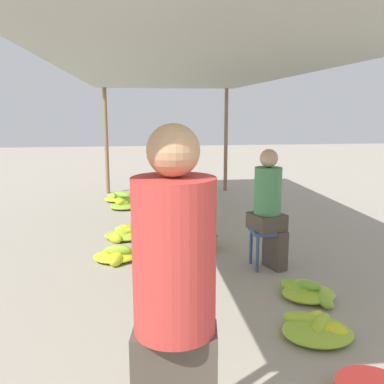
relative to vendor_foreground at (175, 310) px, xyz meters
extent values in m
cylinder|color=olive|center=(-0.76, 7.41, 0.22)|extent=(0.08, 0.08, 2.22)
cylinder|color=olive|center=(1.80, 7.41, 0.22)|extent=(0.08, 0.08, 2.22)
cube|color=#9EA399|center=(0.52, 3.59, 1.34)|extent=(2.96, 8.03, 0.04)
cylinder|color=#BF3833|center=(0.00, 0.00, 0.25)|extent=(0.41, 0.41, 0.69)
sphere|color=tan|center=(0.00, 0.00, 0.71)|extent=(0.23, 0.23, 0.23)
cube|color=#384C84|center=(1.28, 2.72, -0.46)|extent=(0.34, 0.34, 0.04)
cylinder|color=#384C84|center=(1.15, 2.59, -0.69)|extent=(0.04, 0.04, 0.41)
cylinder|color=#384C84|center=(1.42, 2.59, -0.69)|extent=(0.04, 0.04, 0.41)
cylinder|color=#384C84|center=(1.15, 2.86, -0.69)|extent=(0.04, 0.04, 0.41)
cylinder|color=#384C84|center=(1.42, 2.86, -0.69)|extent=(0.04, 0.04, 0.41)
cube|color=#4C4238|center=(1.38, 2.69, -0.67)|extent=(0.23, 0.33, 0.45)
cube|color=#4C4238|center=(1.28, 2.72, -0.35)|extent=(0.43, 0.43, 0.18)
cylinder|color=#4C8C59|center=(1.28, 2.72, 0.00)|extent=(0.38, 0.38, 0.52)
sphere|color=tan|center=(1.28, 2.72, 0.36)|extent=(0.20, 0.20, 0.20)
ellipsoid|color=#8CBC33|center=(-0.60, 6.51, -0.78)|extent=(0.15, 0.28, 0.14)
ellipsoid|color=#B6CD2C|center=(-0.51, 6.55, -0.76)|extent=(0.29, 0.13, 0.14)
ellipsoid|color=#7DB636|center=(-0.44, 6.58, -0.75)|extent=(0.26, 0.24, 0.12)
ellipsoid|color=#B1CB2D|center=(-0.58, 6.70, -0.80)|extent=(0.32, 0.15, 0.10)
ellipsoid|color=#7EB735|center=(-0.59, 6.51, -0.80)|extent=(0.33, 0.19, 0.10)
ellipsoid|color=yellow|center=(-0.52, 6.53, -0.84)|extent=(0.51, 0.45, 0.10)
ellipsoid|color=yellow|center=(-0.34, 6.06, -0.82)|extent=(0.29, 0.32, 0.13)
ellipsoid|color=#85B934|center=(-0.34, 5.96, -0.74)|extent=(0.23, 0.18, 0.11)
ellipsoid|color=#7EB736|center=(-0.39, 5.87, -0.63)|extent=(0.33, 0.29, 0.10)
ellipsoid|color=#B5CD2C|center=(-0.37, 5.94, -0.73)|extent=(0.25, 0.22, 0.14)
ellipsoid|color=#CAD528|center=(-0.42, 5.88, -0.75)|extent=(0.30, 0.33, 0.13)
ellipsoid|color=#96C031|center=(-0.43, 5.85, -0.75)|extent=(0.27, 0.20, 0.14)
ellipsoid|color=#8EBD33|center=(-0.39, 5.87, -0.79)|extent=(0.32, 0.25, 0.13)
ellipsoid|color=#93BF32|center=(-0.39, 5.87, -0.84)|extent=(0.51, 0.45, 0.10)
ellipsoid|color=#99C231|center=(-0.39, 3.14, -0.75)|extent=(0.33, 0.15, 0.12)
ellipsoid|color=yellow|center=(-0.42, 3.14, -0.83)|extent=(0.25, 0.32, 0.13)
ellipsoid|color=yellow|center=(-0.41, 2.98, -0.83)|extent=(0.23, 0.25, 0.13)
ellipsoid|color=#B5CD2C|center=(-0.48, 3.22, -0.82)|extent=(0.21, 0.16, 0.15)
ellipsoid|color=#C5D329|center=(-0.29, 3.21, -0.82)|extent=(0.24, 0.25, 0.14)
ellipsoid|color=#C1D22A|center=(-0.42, 3.17, -0.81)|extent=(0.25, 0.14, 0.10)
ellipsoid|color=#CDD628|center=(-0.43, 3.18, -0.84)|extent=(0.52, 0.46, 0.10)
ellipsoid|color=#B4CC2C|center=(-0.38, 4.06, -0.78)|extent=(0.23, 0.20, 0.12)
ellipsoid|color=#B2CC2C|center=(-0.39, 3.99, -0.80)|extent=(0.22, 0.14, 0.11)
ellipsoid|color=#BFD12A|center=(-0.32, 4.06, -0.75)|extent=(0.27, 0.19, 0.11)
ellipsoid|color=#C6D429|center=(-0.34, 4.06, -0.77)|extent=(0.29, 0.23, 0.10)
ellipsoid|color=#C2D229|center=(-0.46, 3.85, -0.82)|extent=(0.24, 0.22, 0.14)
ellipsoid|color=#A3C62F|center=(-0.32, 4.06, -0.84)|extent=(0.59, 0.52, 0.10)
ellipsoid|color=#87BA34|center=(1.33, 1.98, -0.82)|extent=(0.26, 0.37, 0.14)
ellipsoid|color=#ADC92D|center=(1.40, 1.97, -0.82)|extent=(0.35, 0.24, 0.14)
ellipsoid|color=#93BF32|center=(1.47, 1.92, -0.82)|extent=(0.33, 0.30, 0.14)
ellipsoid|color=#88BB34|center=(1.52, 1.71, -0.83)|extent=(0.14, 0.33, 0.11)
ellipsoid|color=#74B337|center=(1.44, 1.87, -0.76)|extent=(0.25, 0.22, 0.09)
ellipsoid|color=#9DC330|center=(1.44, 1.87, -0.84)|extent=(0.50, 0.44, 0.10)
ellipsoid|color=#A5C62F|center=(1.28, 1.22, -0.81)|extent=(0.30, 0.34, 0.14)
ellipsoid|color=#CDD628|center=(1.27, 1.36, -0.84)|extent=(0.32, 0.30, 0.11)
ellipsoid|color=#9CC330|center=(1.17, 1.33, -0.81)|extent=(0.36, 0.28, 0.12)
ellipsoid|color=yellow|center=(1.34, 1.13, -0.81)|extent=(0.26, 0.23, 0.12)
ellipsoid|color=#96C031|center=(1.23, 1.18, -0.84)|extent=(0.56, 0.49, 0.10)
cube|color=olive|center=(0.61, 3.46, -0.78)|extent=(0.42, 0.42, 0.22)
cube|color=brown|center=(0.61, 3.46, -0.66)|extent=(0.43, 0.43, 0.02)
camera|label=1|loc=(-0.15, -1.76, 0.88)|focal=40.00mm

